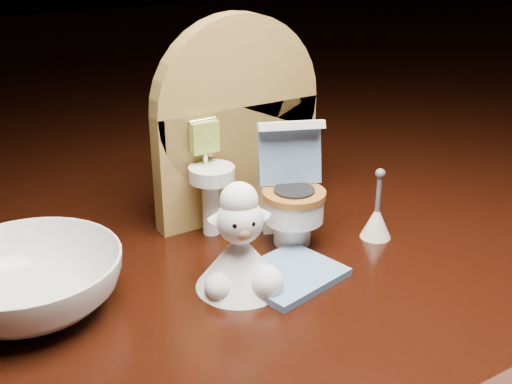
% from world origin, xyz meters
% --- Properties ---
extents(backdrop_panel, '(0.13, 0.05, 0.15)m').
position_xyz_m(backdrop_panel, '(-0.00, 0.06, 0.07)').
color(backdrop_panel, olive).
rests_on(backdrop_panel, ground).
extents(toy_toilet, '(0.05, 0.06, 0.09)m').
position_xyz_m(toy_toilet, '(0.01, 0.01, 0.03)').
color(toy_toilet, white).
rests_on(toy_toilet, ground).
extents(bath_mat, '(0.07, 0.06, 0.00)m').
position_xyz_m(bath_mat, '(-0.02, -0.03, 0.00)').
color(bath_mat, '#5E81AC').
rests_on(bath_mat, ground).
extents(toilet_brush, '(0.02, 0.02, 0.05)m').
position_xyz_m(toilet_brush, '(0.06, -0.02, 0.01)').
color(toilet_brush, white).
rests_on(toilet_brush, ground).
extents(plush_lamb, '(0.05, 0.06, 0.07)m').
position_xyz_m(plush_lamb, '(-0.05, -0.03, 0.02)').
color(plush_lamb, white).
rests_on(plush_lamb, ground).
extents(ceramic_bowl, '(0.12, 0.12, 0.03)m').
position_xyz_m(ceramic_bowl, '(-0.17, 0.02, 0.02)').
color(ceramic_bowl, white).
rests_on(ceramic_bowl, ground).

